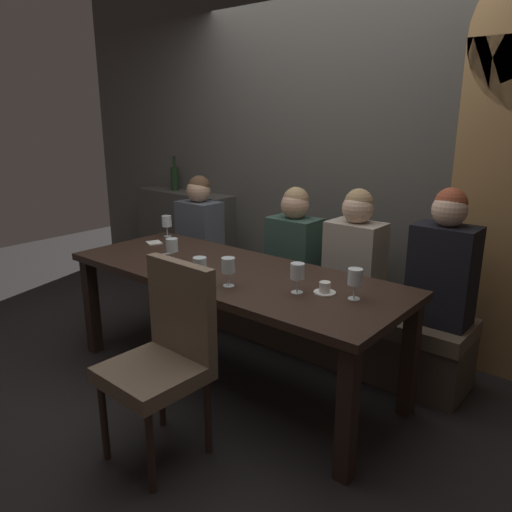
# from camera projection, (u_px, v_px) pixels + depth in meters

# --- Properties ---
(ground) EXTENTS (9.00, 9.00, 0.00)m
(ground) POSITION_uv_depth(u_px,v_px,m) (233.00, 378.00, 3.23)
(ground) COLOR black
(back_wall_tiled) EXTENTS (6.00, 0.12, 3.00)m
(back_wall_tiled) POSITION_uv_depth(u_px,v_px,m) (339.00, 136.00, 3.71)
(back_wall_tiled) COLOR #4C4944
(back_wall_tiled) RESTS_ON ground
(back_counter) EXTENTS (1.10, 0.28, 0.95)m
(back_counter) POSITION_uv_depth(u_px,v_px,m) (186.00, 240.00, 4.82)
(back_counter) COLOR #413E3A
(back_counter) RESTS_ON ground
(dining_table) EXTENTS (2.20, 0.84, 0.74)m
(dining_table) POSITION_uv_depth(u_px,v_px,m) (231.00, 284.00, 3.05)
(dining_table) COLOR black
(dining_table) RESTS_ON ground
(banquette_bench) EXTENTS (2.50, 0.44, 0.45)m
(banquette_bench) POSITION_uv_depth(u_px,v_px,m) (295.00, 313.00, 3.68)
(banquette_bench) COLOR #40352A
(banquette_bench) RESTS_ON ground
(chair_near_side) EXTENTS (0.45, 0.45, 0.98)m
(chair_near_side) POSITION_uv_depth(u_px,v_px,m) (165.00, 349.00, 2.40)
(chair_near_side) COLOR #302119
(chair_near_side) RESTS_ON ground
(diner_redhead) EXTENTS (0.36, 0.24, 0.72)m
(diner_redhead) POSITION_uv_depth(u_px,v_px,m) (199.00, 221.00, 4.18)
(diner_redhead) COLOR #4C515B
(diner_redhead) RESTS_ON banquette_bench
(diner_bearded) EXTENTS (0.36, 0.24, 0.72)m
(diner_bearded) POSITION_uv_depth(u_px,v_px,m) (294.00, 240.00, 3.53)
(diner_bearded) COLOR #2D473D
(diner_bearded) RESTS_ON banquette_bench
(diner_far_end) EXTENTS (0.36, 0.24, 0.76)m
(diner_far_end) POSITION_uv_depth(u_px,v_px,m) (355.00, 250.00, 3.23)
(diner_far_end) COLOR #9E9384
(diner_far_end) RESTS_ON banquette_bench
(diner_near_end) EXTENTS (0.36, 0.24, 0.82)m
(diner_near_end) POSITION_uv_depth(u_px,v_px,m) (444.00, 261.00, 2.88)
(diner_near_end) COLOR black
(diner_near_end) RESTS_ON banquette_bench
(wine_bottle_dark_red) EXTENTS (0.08, 0.08, 0.33)m
(wine_bottle_dark_red) POSITION_uv_depth(u_px,v_px,m) (175.00, 178.00, 4.75)
(wine_bottle_dark_red) COLOR black
(wine_bottle_dark_red) RESTS_ON back_counter
(wine_glass_end_left) EXTENTS (0.08, 0.08, 0.16)m
(wine_glass_end_left) POSITION_uv_depth(u_px,v_px,m) (200.00, 266.00, 2.72)
(wine_glass_end_left) COLOR silver
(wine_glass_end_left) RESTS_ON dining_table
(wine_glass_center_front) EXTENTS (0.08, 0.08, 0.16)m
(wine_glass_center_front) POSITION_uv_depth(u_px,v_px,m) (297.00, 272.00, 2.61)
(wine_glass_center_front) COLOR silver
(wine_glass_center_front) RESTS_ON dining_table
(wine_glass_near_right) EXTENTS (0.08, 0.08, 0.16)m
(wine_glass_near_right) POSITION_uv_depth(u_px,v_px,m) (172.00, 246.00, 3.13)
(wine_glass_near_right) COLOR silver
(wine_glass_near_right) RESTS_ON dining_table
(wine_glass_end_right) EXTENTS (0.08, 0.08, 0.16)m
(wine_glass_end_right) POSITION_uv_depth(u_px,v_px,m) (228.00, 266.00, 2.71)
(wine_glass_end_right) COLOR silver
(wine_glass_end_right) RESTS_ON dining_table
(wine_glass_far_right) EXTENTS (0.08, 0.08, 0.16)m
(wine_glass_far_right) POSITION_uv_depth(u_px,v_px,m) (355.00, 278.00, 2.52)
(wine_glass_far_right) COLOR silver
(wine_glass_far_right) RESTS_ON dining_table
(wine_glass_far_left) EXTENTS (0.08, 0.08, 0.16)m
(wine_glass_far_left) POSITION_uv_depth(u_px,v_px,m) (167.00, 222.00, 3.83)
(wine_glass_far_left) COLOR silver
(wine_glass_far_left) RESTS_ON dining_table
(espresso_cup) EXTENTS (0.12, 0.12, 0.06)m
(espresso_cup) POSITION_uv_depth(u_px,v_px,m) (325.00, 289.00, 2.63)
(espresso_cup) COLOR white
(espresso_cup) RESTS_ON dining_table
(fork_on_table) EXTENTS (0.06, 0.17, 0.01)m
(fork_on_table) POSITION_uv_depth(u_px,v_px,m) (161.00, 255.00, 3.34)
(fork_on_table) COLOR silver
(fork_on_table) RESTS_ON dining_table
(folded_napkin) EXTENTS (0.14, 0.13, 0.01)m
(folded_napkin) POSITION_uv_depth(u_px,v_px,m) (154.00, 243.00, 3.65)
(folded_napkin) COLOR silver
(folded_napkin) RESTS_ON dining_table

